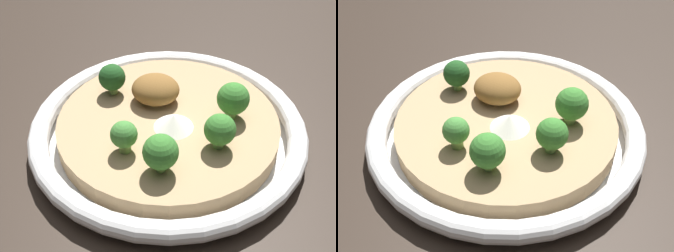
% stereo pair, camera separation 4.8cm
% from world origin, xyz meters
% --- Properties ---
extents(ground_plane, '(6.00, 6.00, 0.00)m').
position_xyz_m(ground_plane, '(0.00, 0.00, 0.00)').
color(ground_plane, '#2D231C').
extents(risotto_bowl, '(0.32, 0.32, 0.03)m').
position_xyz_m(risotto_bowl, '(0.00, 0.00, 0.02)').
color(risotto_bowl, white).
rests_on(risotto_bowl, ground_plane).
extents(cheese_sprinkle, '(0.04, 0.04, 0.02)m').
position_xyz_m(cheese_sprinkle, '(0.01, -0.01, 0.04)').
color(cheese_sprinkle, white).
rests_on(cheese_sprinkle, risotto_bowl).
extents(crispy_onion_garnish, '(0.06, 0.05, 0.03)m').
position_xyz_m(crispy_onion_garnish, '(-0.02, 0.03, 0.05)').
color(crispy_onion_garnish, brown).
rests_on(crispy_onion_garnish, risotto_bowl).
extents(broccoli_front_right, '(0.03, 0.03, 0.04)m').
position_xyz_m(broccoli_front_right, '(0.06, -0.04, 0.05)').
color(broccoli_front_right, '#668E47').
rests_on(broccoli_front_right, risotto_bowl).
extents(broccoli_right, '(0.04, 0.04, 0.04)m').
position_xyz_m(broccoli_right, '(0.07, 0.02, 0.05)').
color(broccoli_right, '#759E4C').
rests_on(broccoli_right, risotto_bowl).
extents(broccoli_left, '(0.03, 0.03, 0.04)m').
position_xyz_m(broccoli_left, '(-0.07, 0.04, 0.05)').
color(broccoli_left, '#759E4C').
rests_on(broccoli_left, risotto_bowl).
extents(broccoli_front_left, '(0.03, 0.03, 0.04)m').
position_xyz_m(broccoli_front_left, '(-0.03, -0.06, 0.05)').
color(broccoli_front_left, '#759E4C').
rests_on(broccoli_front_left, risotto_bowl).
extents(broccoli_front, '(0.04, 0.04, 0.04)m').
position_xyz_m(broccoli_front, '(0.01, -0.08, 0.05)').
color(broccoli_front, '#759E4C').
rests_on(broccoli_front, risotto_bowl).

